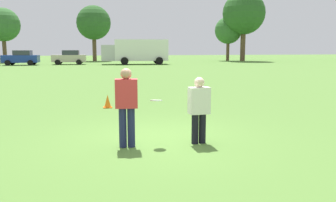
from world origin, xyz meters
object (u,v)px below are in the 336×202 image
frisbee (156,100)px  parked_car_mid_left (21,58)px  traffic_cone (108,102)px  box_truck (136,51)px  player_defender (199,107)px  player_thrower (127,103)px  parked_car_center (69,57)px

frisbee → parked_car_mid_left: bearing=105.3°
traffic_cone → box_truck: size_ratio=0.06×
traffic_cone → parked_car_mid_left: bearing=106.0°
player_defender → parked_car_mid_left: size_ratio=0.36×
traffic_cone → parked_car_mid_left: size_ratio=0.11×
player_thrower → box_truck: bearing=83.5°
player_defender → frisbee: size_ratio=5.59×
player_thrower → parked_car_mid_left: size_ratio=0.41×
frisbee → box_truck: 38.32m
traffic_cone → parked_car_mid_left: 34.74m
player_defender → box_truck: (2.72, 38.22, 0.90)m
player_defender → parked_car_mid_left: (-11.49, 38.64, 0.08)m
traffic_cone → parked_car_center: 34.34m
player_thrower → parked_car_center: parked_car_center is taller
frisbee → box_truck: bearing=84.5°
player_thrower → box_truck: box_truck is taller
box_truck → player_defender: bearing=-94.1°
parked_car_mid_left → box_truck: 14.24m
player_thrower → player_defender: 1.64m
player_thrower → traffic_cone: player_thrower is taller
parked_car_center → box_truck: bearing=-7.6°
player_thrower → box_truck: size_ratio=0.20×
parked_car_mid_left → parked_car_center: same height
player_defender → parked_car_mid_left: bearing=106.6°
player_thrower → parked_car_mid_left: bearing=104.3°
frisbee → parked_car_center: size_ratio=0.06×
player_thrower → player_defender: bearing=-0.8°
frisbee → traffic_cone: (-0.95, 5.17, -0.78)m
player_thrower → box_truck: (4.36, 38.20, 0.77)m
player_thrower → traffic_cone: bearing=93.1°
frisbee → parked_car_mid_left: size_ratio=0.06×
player_defender → parked_car_mid_left: 40.31m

